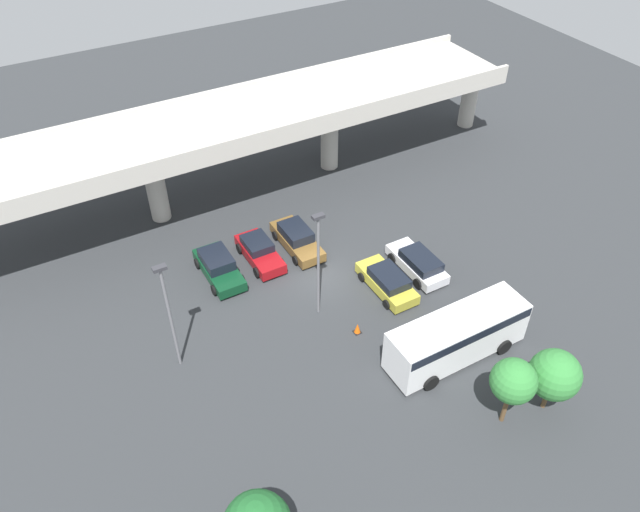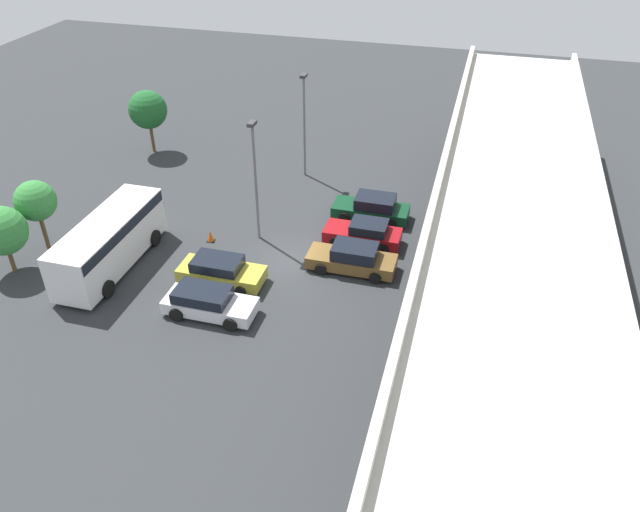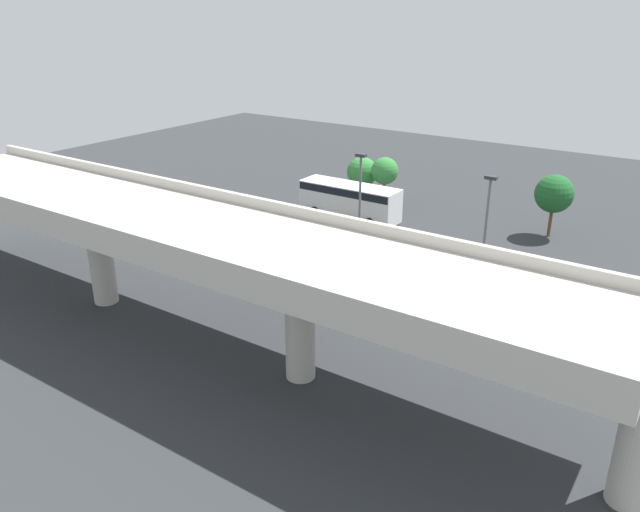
{
  "view_description": "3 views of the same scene",
  "coord_description": "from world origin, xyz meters",
  "px_view_note": "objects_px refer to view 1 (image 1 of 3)",
  "views": [
    {
      "loc": [
        -14.95,
        -25.94,
        27.28
      ],
      "look_at": [
        -0.44,
        -0.25,
        2.19
      ],
      "focal_mm": 35.0,
      "sensor_mm": 36.0,
      "label": 1
    },
    {
      "loc": [
        27.75,
        9.44,
        20.06
      ],
      "look_at": [
        1.68,
        2.25,
        1.78
      ],
      "focal_mm": 35.0,
      "sensor_mm": 36.0,
      "label": 2
    },
    {
      "loc": [
        -21.94,
        31.72,
        16.29
      ],
      "look_at": [
        -1.82,
        2.2,
        1.8
      ],
      "focal_mm": 35.0,
      "sensor_mm": 36.0,
      "label": 3
    }
  ],
  "objects_px": {
    "parked_car_0": "(218,266)",
    "lamp_post_near_aisle": "(169,309)",
    "shuttle_bus": "(457,334)",
    "traffic_cone": "(357,328)",
    "parked_car_4": "(418,263)",
    "tree_front_far_right": "(555,375)",
    "parked_car_2": "(297,239)",
    "parked_car_3": "(387,281)",
    "tree_front_right": "(513,381)",
    "lamp_post_mid_lot": "(318,257)",
    "parked_car_1": "(259,251)"
  },
  "relations": [
    {
      "from": "shuttle_bus",
      "to": "traffic_cone",
      "type": "height_order",
      "value": "shuttle_bus"
    },
    {
      "from": "parked_car_2",
      "to": "lamp_post_mid_lot",
      "type": "height_order",
      "value": "lamp_post_mid_lot"
    },
    {
      "from": "parked_car_1",
      "to": "parked_car_2",
      "type": "xyz_separation_m",
      "value": [
        2.79,
        -0.06,
        0.03
      ]
    },
    {
      "from": "parked_car_4",
      "to": "lamp_post_near_aisle",
      "type": "xyz_separation_m",
      "value": [
        -16.2,
        0.24,
        3.57
      ]
    },
    {
      "from": "shuttle_bus",
      "to": "parked_car_4",
      "type": "bearing_deg",
      "value": 70.12
    },
    {
      "from": "parked_car_3",
      "to": "shuttle_bus",
      "type": "xyz_separation_m",
      "value": [
        0.24,
        -6.38,
        1.06
      ]
    },
    {
      "from": "tree_front_right",
      "to": "tree_front_far_right",
      "type": "distance_m",
      "value": 2.57
    },
    {
      "from": "tree_front_far_right",
      "to": "parked_car_0",
      "type": "bearing_deg",
      "value": 121.13
    },
    {
      "from": "parked_car_0",
      "to": "parked_car_1",
      "type": "relative_size",
      "value": 1.05
    },
    {
      "from": "parked_car_3",
      "to": "lamp_post_mid_lot",
      "type": "distance_m",
      "value": 6.0
    },
    {
      "from": "parked_car_1",
      "to": "shuttle_bus",
      "type": "distance_m",
      "value": 14.37
    },
    {
      "from": "parked_car_0",
      "to": "parked_car_2",
      "type": "bearing_deg",
      "value": 90.64
    },
    {
      "from": "shuttle_bus",
      "to": "tree_front_right",
      "type": "relative_size",
      "value": 1.93
    },
    {
      "from": "shuttle_bus",
      "to": "lamp_post_mid_lot",
      "type": "distance_m",
      "value": 8.83
    },
    {
      "from": "parked_car_3",
      "to": "traffic_cone",
      "type": "height_order",
      "value": "parked_car_3"
    },
    {
      "from": "shuttle_bus",
      "to": "lamp_post_mid_lot",
      "type": "xyz_separation_m",
      "value": [
        -4.97,
        6.82,
        2.6
      ]
    },
    {
      "from": "traffic_cone",
      "to": "tree_front_right",
      "type": "bearing_deg",
      "value": -69.84
    },
    {
      "from": "parked_car_4",
      "to": "tree_front_right",
      "type": "xyz_separation_m",
      "value": [
        -3.06,
        -11.51,
        2.42
      ]
    },
    {
      "from": "traffic_cone",
      "to": "lamp_post_mid_lot",
      "type": "bearing_deg",
      "value": 113.4
    },
    {
      "from": "traffic_cone",
      "to": "shuttle_bus",
      "type": "bearing_deg",
      "value": -47.53
    },
    {
      "from": "parked_car_3",
      "to": "tree_front_far_right",
      "type": "relative_size",
      "value": 1.17
    },
    {
      "from": "parked_car_3",
      "to": "tree_front_far_right",
      "type": "xyz_separation_m",
      "value": [
        2.13,
        -11.47,
        1.9
      ]
    },
    {
      "from": "parked_car_4",
      "to": "parked_car_3",
      "type": "bearing_deg",
      "value": 99.88
    },
    {
      "from": "tree_front_right",
      "to": "parked_car_0",
      "type": "bearing_deg",
      "value": 115.55
    },
    {
      "from": "lamp_post_mid_lot",
      "to": "tree_front_far_right",
      "type": "xyz_separation_m",
      "value": [
        6.86,
        -11.91,
        -1.76
      ]
    },
    {
      "from": "parked_car_2",
      "to": "tree_front_far_right",
      "type": "xyz_separation_m",
      "value": [
        5.1,
        -18.05,
        1.86
      ]
    },
    {
      "from": "parked_car_0",
      "to": "shuttle_bus",
      "type": "xyz_separation_m",
      "value": [
        8.97,
        -12.89,
        1.0
      ]
    },
    {
      "from": "parked_car_0",
      "to": "traffic_cone",
      "type": "xyz_separation_m",
      "value": [
        5.15,
        -8.71,
        -0.41
      ]
    },
    {
      "from": "lamp_post_near_aisle",
      "to": "tree_front_far_right",
      "type": "bearing_deg",
      "value": -37.98
    },
    {
      "from": "parked_car_0",
      "to": "lamp_post_near_aisle",
      "type": "relative_size",
      "value": 0.65
    },
    {
      "from": "tree_front_far_right",
      "to": "lamp_post_mid_lot",
      "type": "bearing_deg",
      "value": 119.93
    },
    {
      "from": "parked_car_2",
      "to": "tree_front_right",
      "type": "bearing_deg",
      "value": 8.49
    },
    {
      "from": "parked_car_2",
      "to": "parked_car_3",
      "type": "relative_size",
      "value": 1.06
    },
    {
      "from": "parked_car_3",
      "to": "shuttle_bus",
      "type": "bearing_deg",
      "value": -177.89
    },
    {
      "from": "tree_front_right",
      "to": "parked_car_2",
      "type": "bearing_deg",
      "value": 98.49
    },
    {
      "from": "lamp_post_mid_lot",
      "to": "tree_front_right",
      "type": "distance_m",
      "value": 12.35
    },
    {
      "from": "parked_car_1",
      "to": "lamp_post_near_aisle",
      "type": "relative_size",
      "value": 0.62
    },
    {
      "from": "parked_car_2",
      "to": "parked_car_4",
      "type": "xyz_separation_m",
      "value": [
        5.69,
        -6.1,
        -0.02
      ]
    },
    {
      "from": "shuttle_bus",
      "to": "tree_front_right",
      "type": "xyz_separation_m",
      "value": [
        -0.58,
        -4.66,
        1.39
      ]
    },
    {
      "from": "parked_car_0",
      "to": "lamp_post_near_aisle",
      "type": "distance_m",
      "value": 8.29
    },
    {
      "from": "parked_car_4",
      "to": "shuttle_bus",
      "type": "bearing_deg",
      "value": 160.12
    },
    {
      "from": "parked_car_1",
      "to": "traffic_cone",
      "type": "distance_m",
      "value": 9.11
    },
    {
      "from": "parked_car_2",
      "to": "traffic_cone",
      "type": "xyz_separation_m",
      "value": [
        -0.61,
        -8.78,
        -0.4
      ]
    },
    {
      "from": "parked_car_2",
      "to": "lamp_post_near_aisle",
      "type": "xyz_separation_m",
      "value": [
        -10.51,
        -5.86,
        3.56
      ]
    },
    {
      "from": "parked_car_2",
      "to": "tree_front_far_right",
      "type": "bearing_deg",
      "value": 15.78
    },
    {
      "from": "parked_car_4",
      "to": "parked_car_2",
      "type": "bearing_deg",
      "value": 43.0
    },
    {
      "from": "parked_car_4",
      "to": "lamp_post_mid_lot",
      "type": "bearing_deg",
      "value": 90.24
    },
    {
      "from": "shuttle_bus",
      "to": "parked_car_3",
      "type": "bearing_deg",
      "value": 92.11
    },
    {
      "from": "parked_car_4",
      "to": "tree_front_right",
      "type": "height_order",
      "value": "tree_front_right"
    },
    {
      "from": "lamp_post_near_aisle",
      "to": "tree_front_right",
      "type": "height_order",
      "value": "lamp_post_near_aisle"
    }
  ]
}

